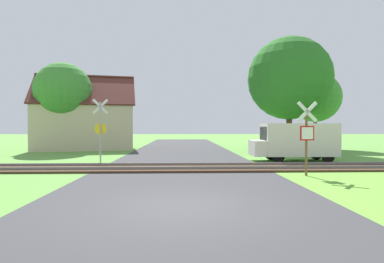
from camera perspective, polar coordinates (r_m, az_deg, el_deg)
name	(u,v)px	position (r m, az deg, el deg)	size (l,w,h in m)	color
ground_plane	(183,207)	(7.79, -1.74, -14.22)	(160.00, 160.00, 0.00)	#5B933D
road_asphalt	(183,190)	(9.74, -1.79, -11.15)	(8.18, 80.00, 0.01)	#38383A
rail_track	(182,168)	(14.56, -1.85, -6.93)	(60.00, 2.60, 0.22)	#422D1E
stop_sign_near	(307,134)	(13.28, 21.01, -0.49)	(0.88, 0.16, 3.10)	brown
crossing_sign_far	(100,127)	(17.60, -17.05, 0.87)	(0.87, 0.20, 3.63)	#9E9EA5
house	(86,125)	(29.30, -19.48, 1.17)	(9.70, 7.78, 6.85)	#C6B293
tree_left	(63,91)	(28.10, -23.31, 7.11)	(4.78, 4.78, 7.54)	#513823
tree_right	(289,79)	(25.53, 18.05, 9.56)	(6.60, 6.60, 9.22)	#513823
tree_far	(315,97)	(30.47, 22.44, 6.03)	(4.63, 4.63, 7.14)	#513823
mail_truck	(295,140)	(18.81, 19.09, -1.61)	(4.92, 1.95, 2.24)	silver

